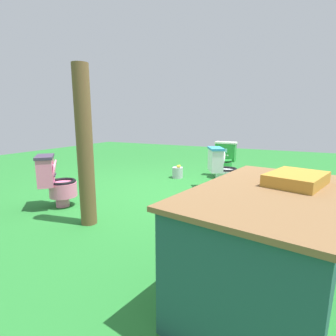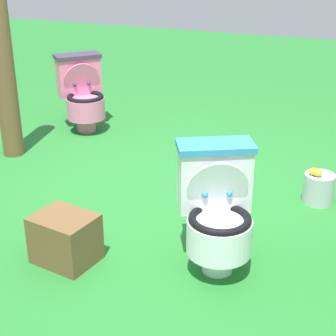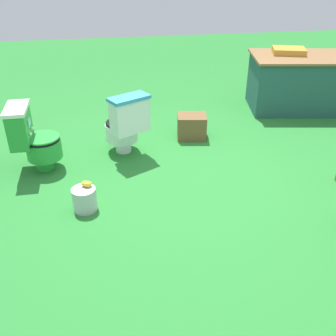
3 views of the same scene
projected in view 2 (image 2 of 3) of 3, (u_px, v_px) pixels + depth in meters
ground at (158, 197)px, 4.00m from camera, size 14.00×14.00×0.00m
toilet_white at (217, 207)px, 3.05m from camera, size 0.59×0.62×0.73m
toilet_pink at (82, 92)px, 5.23m from camera, size 0.63×0.63×0.73m
wooden_post at (2, 53)px, 4.41m from camera, size 0.18×0.18×1.79m
small_crate at (65, 239)px, 3.17m from camera, size 0.39×0.34×0.30m
lemon_bucket at (318, 188)px, 3.87m from camera, size 0.22×0.22×0.28m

